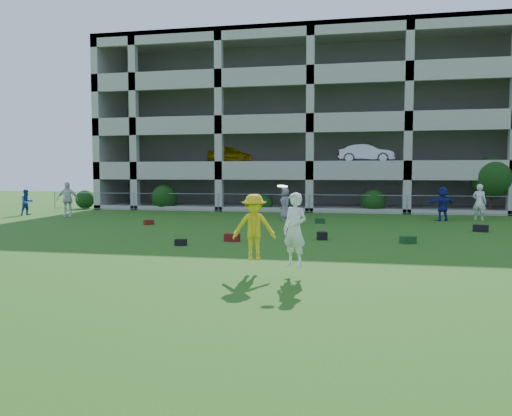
% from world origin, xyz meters
% --- Properties ---
extents(ground, '(100.00, 100.00, 0.00)m').
position_xyz_m(ground, '(0.00, 0.00, 0.00)').
color(ground, '#235114').
rests_on(ground, ground).
extents(bystander_a, '(0.86, 0.93, 1.55)m').
position_xyz_m(bystander_a, '(-16.57, 13.97, 0.77)').
color(bystander_a, '#21419A').
rests_on(bystander_a, ground).
extents(bystander_b, '(1.28, 0.84, 2.03)m').
position_xyz_m(bystander_b, '(-13.43, 13.25, 1.01)').
color(bystander_b, white).
rests_on(bystander_b, ground).
extents(bystander_c, '(0.87, 1.00, 1.73)m').
position_xyz_m(bystander_c, '(-0.86, 14.08, 0.87)').
color(bystander_c, gray).
rests_on(bystander_c, ground).
extents(bystander_d, '(1.75, 1.22, 1.81)m').
position_xyz_m(bystander_d, '(7.42, 15.02, 0.91)').
color(bystander_d, navy).
rests_on(bystander_d, ground).
extents(bystander_e, '(0.85, 0.75, 1.95)m').
position_xyz_m(bystander_e, '(9.41, 15.74, 0.98)').
color(bystander_e, white).
rests_on(bystander_e, ground).
extents(bag_red_a, '(0.57, 0.34, 0.28)m').
position_xyz_m(bag_red_a, '(-1.59, 5.04, 0.14)').
color(bag_red_a, '#520E13').
rests_on(bag_red_a, ground).
extents(bag_black_b, '(0.42, 0.29, 0.22)m').
position_xyz_m(bag_black_b, '(-3.10, 3.70, 0.11)').
color(bag_black_b, black).
rests_on(bag_black_b, ground).
extents(bag_green_c, '(0.61, 0.55, 0.26)m').
position_xyz_m(bag_green_c, '(4.75, 5.77, 0.13)').
color(bag_green_c, '#143413').
rests_on(bag_green_c, ground).
extents(crate_d, '(0.43, 0.43, 0.30)m').
position_xyz_m(crate_d, '(1.65, 6.14, 0.15)').
color(crate_d, black).
rests_on(crate_d, ground).
extents(bag_black_e, '(0.67, 0.49, 0.30)m').
position_xyz_m(bag_black_e, '(8.19, 10.07, 0.15)').
color(bag_black_e, black).
rests_on(bag_black_e, ground).
extents(bag_red_f, '(0.50, 0.52, 0.24)m').
position_xyz_m(bag_red_f, '(-7.05, 10.05, 0.12)').
color(bag_red_f, '#57150F').
rests_on(bag_red_f, ground).
extents(bag_green_g, '(0.50, 0.30, 0.25)m').
position_xyz_m(bag_green_g, '(1.14, 12.38, 0.12)').
color(bag_green_g, '#163613').
rests_on(bag_green_g, ground).
extents(frisbee_contest, '(2.06, 1.11, 1.97)m').
position_xyz_m(frisbee_contest, '(0.70, -0.56, 1.16)').
color(frisbee_contest, yellow).
rests_on(frisbee_contest, ground).
extents(parking_garage, '(30.00, 14.00, 12.00)m').
position_xyz_m(parking_garage, '(-0.01, 27.70, 6.01)').
color(parking_garage, '#9E998C').
rests_on(parking_garage, ground).
extents(fence, '(36.06, 0.06, 1.20)m').
position_xyz_m(fence, '(0.00, 19.00, 0.61)').
color(fence, gray).
rests_on(fence, ground).
extents(shrub_row, '(34.38, 2.52, 3.50)m').
position_xyz_m(shrub_row, '(4.59, 19.70, 1.51)').
color(shrub_row, '#163D11').
rests_on(shrub_row, ground).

